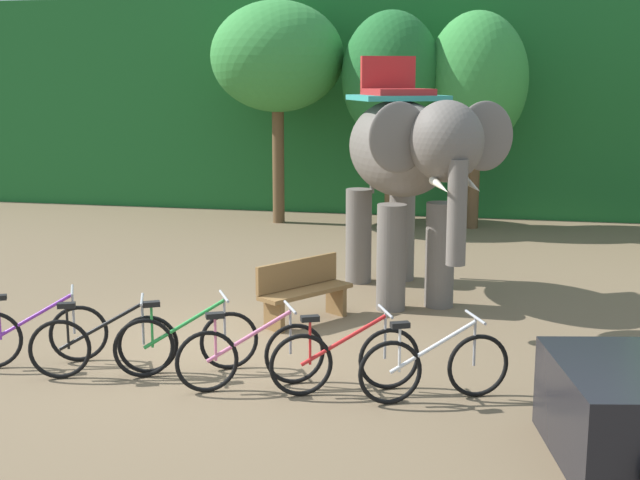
# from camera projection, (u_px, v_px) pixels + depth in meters

# --- Properties ---
(ground_plane) EXTENTS (80.00, 80.00, 0.00)m
(ground_plane) POSITION_uv_depth(u_px,v_px,m) (217.00, 350.00, 10.90)
(ground_plane) COLOR brown
(foliage_hedge) EXTENTS (36.00, 6.00, 5.47)m
(foliage_hedge) POSITION_uv_depth(u_px,v_px,m) (380.00, 103.00, 24.14)
(foliage_hedge) COLOR #1E6028
(foliage_hedge) RESTS_ON ground
(tree_far_right) EXTENTS (3.11, 3.11, 5.21)m
(tree_far_right) POSITION_uv_depth(u_px,v_px,m) (277.00, 57.00, 19.79)
(tree_far_right) COLOR brown
(tree_far_right) RESTS_ON ground
(tree_center_right) EXTENTS (2.26, 2.26, 4.93)m
(tree_center_right) POSITION_uv_depth(u_px,v_px,m) (391.00, 77.00, 19.22)
(tree_center_right) COLOR brown
(tree_center_right) RESTS_ON ground
(tree_far_left) EXTENTS (2.30, 2.30, 4.91)m
(tree_far_left) POSITION_uv_depth(u_px,v_px,m) (477.00, 81.00, 19.13)
(tree_far_left) COLOR brown
(tree_far_left) RESTS_ON ground
(elephant) EXTENTS (3.02, 4.15, 3.78)m
(elephant) POSITION_uv_depth(u_px,v_px,m) (405.00, 159.00, 13.04)
(elephant) COLOR #665E56
(elephant) RESTS_ON ground
(bike_purple) EXTENTS (1.54, 0.87, 0.92)m
(bike_purple) POSITION_uv_depth(u_px,v_px,m) (35.00, 334.00, 10.27)
(bike_purple) COLOR black
(bike_purple) RESTS_ON ground
(bike_black) EXTENTS (1.60, 0.77, 0.92)m
(bike_black) POSITION_uv_depth(u_px,v_px,m) (104.00, 344.00, 9.89)
(bike_black) COLOR black
(bike_black) RESTS_ON ground
(bike_green) EXTENTS (1.52, 0.89, 0.92)m
(bike_green) POSITION_uv_depth(u_px,v_px,m) (187.00, 342.00, 9.98)
(bike_green) COLOR black
(bike_green) RESTS_ON ground
(bike_pink) EXTENTS (1.54, 0.87, 0.92)m
(bike_pink) POSITION_uv_depth(u_px,v_px,m) (251.00, 355.00, 9.51)
(bike_pink) COLOR black
(bike_pink) RESTS_ON ground
(bike_red) EXTENTS (1.58, 0.80, 0.92)m
(bike_red) POSITION_uv_depth(u_px,v_px,m) (345.00, 359.00, 9.37)
(bike_red) COLOR black
(bike_red) RESTS_ON ground
(bike_white) EXTENTS (1.57, 0.82, 0.92)m
(bike_white) POSITION_uv_depth(u_px,v_px,m) (434.00, 366.00, 9.14)
(bike_white) COLOR black
(bike_white) RESTS_ON ground
(wooden_bench) EXTENTS (1.18, 1.47, 0.89)m
(wooden_bench) POSITION_uv_depth(u_px,v_px,m) (303.00, 289.00, 12.10)
(wooden_bench) COLOR brown
(wooden_bench) RESTS_ON ground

